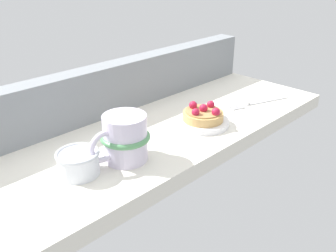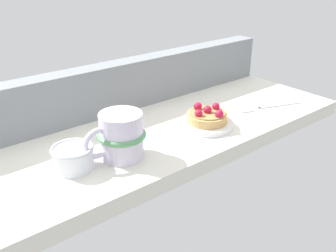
# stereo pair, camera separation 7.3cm
# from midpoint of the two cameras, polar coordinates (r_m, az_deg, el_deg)

# --- Properties ---
(ground_plane) EXTENTS (0.85, 0.32, 0.03)m
(ground_plane) POSITION_cam_midpoint_polar(r_m,az_deg,el_deg) (0.81, -3.93, -1.09)
(ground_plane) COLOR silver
(window_rail_back) EXTENTS (0.83, 0.05, 0.11)m
(window_rail_back) POSITION_cam_midpoint_polar(r_m,az_deg,el_deg) (0.88, -9.95, 5.92)
(window_rail_back) COLOR gray
(window_rail_back) RESTS_ON ground_plane
(dessert_plate) EXTENTS (0.11, 0.11, 0.01)m
(dessert_plate) POSITION_cam_midpoint_polar(r_m,az_deg,el_deg) (0.81, 2.73, 0.51)
(dessert_plate) COLOR white
(dessert_plate) RESTS_ON ground_plane
(raspberry_tart) EXTENTS (0.09, 0.09, 0.04)m
(raspberry_tart) POSITION_cam_midpoint_polar(r_m,az_deg,el_deg) (0.80, 2.77, 1.73)
(raspberry_tart) COLOR tan
(raspberry_tart) RESTS_ON dessert_plate
(coffee_mug) EXTENTS (0.12, 0.09, 0.09)m
(coffee_mug) POSITION_cam_midpoint_polar(r_m,az_deg,el_deg) (0.67, -9.78, -1.91)
(coffee_mug) COLOR silver
(coffee_mug) RESTS_ON ground_plane
(dessert_fork) EXTENTS (0.17, 0.07, 0.01)m
(dessert_fork) POSITION_cam_midpoint_polar(r_m,az_deg,el_deg) (0.94, 11.47, 3.53)
(dessert_fork) COLOR silver
(dessert_fork) RESTS_ON ground_plane
(sugar_bowl) EXTENTS (0.07, 0.07, 0.04)m
(sugar_bowl) POSITION_cam_midpoint_polar(r_m,az_deg,el_deg) (0.65, -16.60, -5.37)
(sugar_bowl) COLOR silver
(sugar_bowl) RESTS_ON ground_plane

